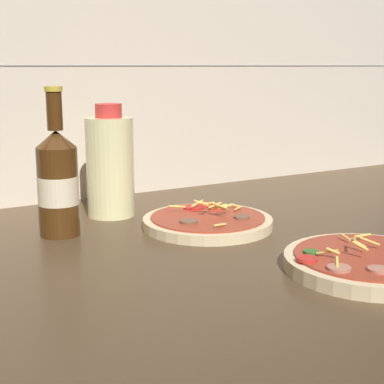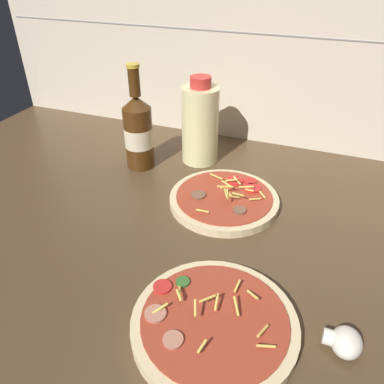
# 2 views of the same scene
# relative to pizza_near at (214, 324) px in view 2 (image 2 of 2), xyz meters

# --- Properties ---
(counter_slab) EXTENTS (1.60, 0.90, 0.03)m
(counter_slab) POSITION_rel_pizza_near_xyz_m (-0.04, 0.17, -0.02)
(counter_slab) COLOR #4C3823
(counter_slab) RESTS_ON ground
(tile_backsplash) EXTENTS (1.60, 0.01, 0.60)m
(tile_backsplash) POSITION_rel_pizza_near_xyz_m (-0.04, 0.62, 0.26)
(tile_backsplash) COLOR beige
(tile_backsplash) RESTS_ON ground
(pizza_near) EXTENTS (0.23, 0.23, 0.05)m
(pizza_near) POSITION_rel_pizza_near_xyz_m (0.00, 0.00, 0.00)
(pizza_near) COLOR beige
(pizza_near) RESTS_ON counter_slab
(pizza_far) EXTENTS (0.23, 0.23, 0.05)m
(pizza_far) POSITION_rel_pizza_near_xyz_m (-0.08, 0.30, -0.00)
(pizza_far) COLOR beige
(pizza_far) RESTS_ON counter_slab
(beer_bottle) EXTENTS (0.07, 0.07, 0.24)m
(beer_bottle) POSITION_rel_pizza_near_xyz_m (-0.31, 0.38, 0.08)
(beer_bottle) COLOR #47280F
(beer_bottle) RESTS_ON counter_slab
(oil_bottle) EXTENTS (0.09, 0.09, 0.21)m
(oil_bottle) POSITION_rel_pizza_near_xyz_m (-0.19, 0.46, 0.08)
(oil_bottle) COLOR beige
(oil_bottle) RESTS_ON counter_slab
(mushroom_left) EXTENTS (0.05, 0.05, 0.03)m
(mushroom_left) POSITION_rel_pizza_near_xyz_m (0.17, 0.03, 0.01)
(mushroom_left) COLOR white
(mushroom_left) RESTS_ON counter_slab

